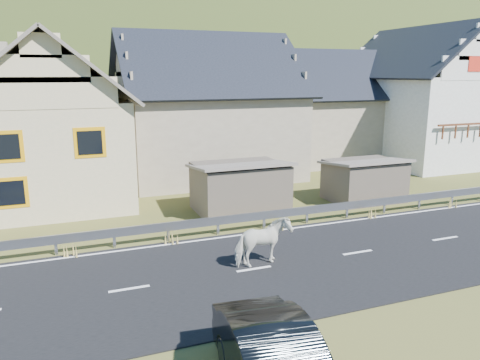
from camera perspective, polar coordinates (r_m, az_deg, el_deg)
name	(u,v)px	position (r m, az deg, el deg)	size (l,w,h in m)	color
ground	(357,254)	(17.34, 14.12, -8.69)	(160.00, 160.00, 0.00)	#42471A
road	(357,253)	(17.34, 14.13, -8.63)	(60.00, 7.00, 0.04)	black
lane_markings	(357,252)	(17.33, 14.13, -8.55)	(60.00, 6.60, 0.01)	silver
guardrail	(307,211)	(20.10, 8.20, -3.72)	(28.10, 0.09, 0.75)	#93969B
shed_left	(240,188)	(21.60, -0.05, -0.93)	(4.30, 3.30, 2.40)	brown
shed_right	(364,181)	(24.25, 14.88, -0.07)	(3.80, 2.90, 2.20)	brown
house_cream	(48,113)	(25.15, -22.31, 7.60)	(7.80, 9.80, 8.30)	beige
house_stone_a	(205,100)	(29.38, -4.24, 9.69)	(10.80, 9.80, 8.90)	gray
house_stone_b	(328,101)	(35.38, 10.69, 9.40)	(9.80, 8.80, 8.10)	gray
house_white	(423,90)	(36.54, 21.44, 10.15)	(8.80, 10.80, 9.70)	white
mountain	(100,140)	(195.39, -16.66, 4.66)	(440.00, 280.00, 260.00)	#1E3212
horse	(263,242)	(15.53, 2.81, -7.58)	(1.89, 0.86, 1.60)	silver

